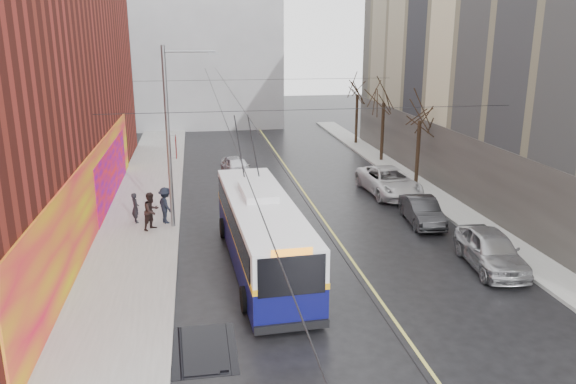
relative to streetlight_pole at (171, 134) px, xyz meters
name	(u,v)px	position (x,y,z in m)	size (l,w,h in m)	color
ground	(346,312)	(6.14, -10.00, -4.85)	(140.00, 140.00, 0.00)	black
sidewalk_left	(142,217)	(-1.86, 2.00, -4.77)	(4.00, 60.00, 0.15)	gray
sidewalk_right	(442,201)	(15.14, 2.00, -4.77)	(2.00, 60.00, 0.15)	gray
lane_line	(309,199)	(7.64, 4.00, -4.84)	(0.12, 50.00, 0.01)	#BFB74C
building_right	(563,59)	(23.13, 4.00, 3.15)	(14.06, 36.00, 16.00)	tan
building_far	(181,38)	(0.14, 34.99, 4.17)	(20.50, 12.10, 18.00)	gray
streetlight_pole	(171,134)	(0.00, 0.00, 0.00)	(2.65, 0.60, 9.00)	slate
catenary_wires	(237,93)	(3.60, 4.77, 1.40)	(18.00, 60.00, 0.22)	black
tree_near	(421,108)	(15.14, 6.00, 0.13)	(3.20, 3.20, 6.40)	black
tree_mid	(384,92)	(15.14, 13.00, 0.41)	(3.20, 3.20, 6.68)	black
tree_far	(358,86)	(15.14, 20.00, 0.30)	(3.20, 3.20, 6.57)	black
puddle	(191,351)	(0.71, -11.62, -4.84)	(2.83, 3.06, 0.01)	black
pigeons_flying	(236,81)	(3.20, 0.04, 2.44)	(3.09, 2.75, 0.78)	slate
trolleybus	(262,232)	(3.70, -5.45, -3.29)	(3.19, 11.95, 5.61)	#090A46
parked_car_a	(491,250)	(13.14, -7.15, -4.04)	(1.90, 4.73, 1.61)	#9B9CA0
parked_car_b	(422,211)	(12.52, -1.30, -4.17)	(1.44, 4.13, 1.36)	#242427
parked_car_c	(389,181)	(12.68, 4.30, -4.05)	(2.65, 5.74, 1.59)	silver
following_car	(237,167)	(3.82, 10.09, -4.15)	(1.64, 4.07, 1.39)	silver
pedestrian_a	(135,208)	(-2.05, 0.87, -3.91)	(0.57, 0.38, 1.57)	black
pedestrian_b	(151,211)	(-1.16, -0.34, -3.75)	(0.92, 0.72, 1.89)	black
pedestrian_c	(166,205)	(-0.51, 0.54, -3.76)	(1.21, 0.69, 1.87)	black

